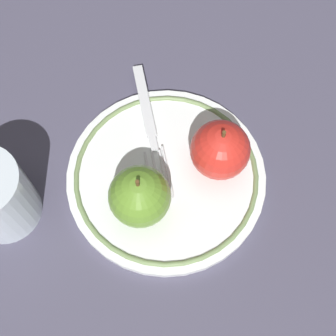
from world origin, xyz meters
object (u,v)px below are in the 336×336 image
Objects in this scene: plate at (168,177)px; fork at (150,126)px; apple_red_whole at (141,197)px; apple_second_whole at (220,150)px.

plate is 1.56× the size of fork.
apple_red_whole is at bearing -14.82° from fork.
fork is at bearing 31.34° from apple_red_whole.
apple_red_whole reaches higher than fork.
apple_second_whole is 0.10m from fork.
plate is 0.06m from apple_red_whole.
plate is at bearing -0.59° from apple_red_whole.
apple_red_whole is 0.11m from fork.
apple_red_whole is 1.00× the size of apple_second_whole.
plate is 0.07m from fork.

